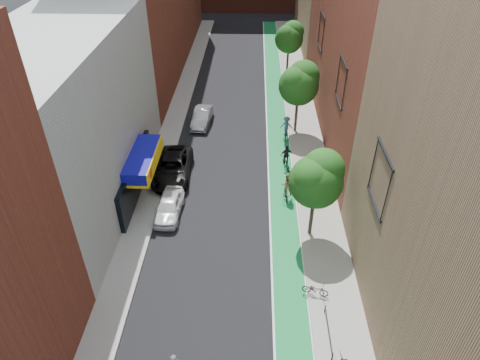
# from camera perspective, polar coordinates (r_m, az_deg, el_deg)

# --- Properties ---
(bike_lane) EXTENTS (2.00, 68.00, 0.01)m
(bike_lane) POSITION_cam_1_polar(r_m,az_deg,el_deg) (42.26, 4.94, 7.82)
(bike_lane) COLOR #168044
(bike_lane) RESTS_ON ground
(sidewalk_left) EXTENTS (2.00, 68.00, 0.15)m
(sidewalk_left) POSITION_cam_1_polar(r_m,az_deg,el_deg) (42.86, -8.66, 8.06)
(sidewalk_left) COLOR gray
(sidewalk_left) RESTS_ON ground
(sidewalk_right) EXTENTS (3.00, 68.00, 0.15)m
(sidewalk_right) POSITION_cam_1_polar(r_m,az_deg,el_deg) (42.44, 8.35, 7.80)
(sidewalk_right) COLOR gray
(sidewalk_right) RESTS_ON ground
(building_left_white) EXTENTS (8.00, 20.00, 12.00)m
(building_left_white) POSITION_cam_1_polar(r_m,az_deg,el_deg) (31.46, -22.21, 7.10)
(building_left_white) COLOR silver
(building_left_white) RESTS_ON ground
(building_right_mid_red) EXTENTS (8.00, 28.00, 22.00)m
(building_right_mid_red) POSITION_cam_1_polar(r_m,az_deg,el_deg) (39.67, 18.31, 21.44)
(building_right_mid_red) COLOR maroon
(building_right_mid_red) RESTS_ON ground
(tree_near) EXTENTS (3.40, 3.36, 6.42)m
(tree_near) POSITION_cam_1_polar(r_m,az_deg,el_deg) (26.43, 10.25, 0.28)
(tree_near) COLOR #332619
(tree_near) RESTS_ON ground
(tree_mid) EXTENTS (3.55, 3.53, 6.74)m
(tree_mid) POSITION_cam_1_polar(r_m,az_deg,el_deg) (38.52, 7.93, 12.78)
(tree_mid) COLOR #332619
(tree_mid) RESTS_ON ground
(tree_far) EXTENTS (3.30, 3.25, 6.21)m
(tree_far) POSITION_cam_1_polar(r_m,az_deg,el_deg) (51.77, 6.62, 18.47)
(tree_far) COLOR #332619
(tree_far) RESTS_ON ground
(parked_car_white) EXTENTS (1.79, 4.20, 1.42)m
(parked_car_white) POSITION_cam_1_polar(r_m,az_deg,el_deg) (30.48, -9.43, -3.46)
(parked_car_white) COLOR white
(parked_car_white) RESTS_ON ground
(parked_car_black) EXTENTS (2.87, 6.02, 1.66)m
(parked_car_black) POSITION_cam_1_polar(r_m,az_deg,el_deg) (34.15, -8.96, 1.66)
(parked_car_black) COLOR black
(parked_car_black) RESTS_ON ground
(parked_car_silver) EXTENTS (1.85, 4.49, 1.45)m
(parked_car_silver) POSITION_cam_1_polar(r_m,az_deg,el_deg) (41.44, -5.10, 8.33)
(parked_car_silver) COLOR gray
(parked_car_silver) RESTS_ON ground
(cyclist_lane_near) EXTENTS (0.98, 1.51, 2.21)m
(cyclist_lane_near) POSITION_cam_1_polar(r_m,az_deg,el_deg) (31.48, 6.23, -0.97)
(cyclist_lane_near) COLOR black
(cyclist_lane_near) RESTS_ON ground
(cyclist_lane_mid) EXTENTS (1.07, 1.77, 2.05)m
(cyclist_lane_mid) POSITION_cam_1_polar(r_m,az_deg,el_deg) (35.00, 6.18, 2.75)
(cyclist_lane_mid) COLOR black
(cyclist_lane_mid) RESTS_ON ground
(cyclist_lane_far) EXTENTS (1.24, 1.84, 2.10)m
(cyclist_lane_far) POSITION_cam_1_polar(r_m,az_deg,el_deg) (39.11, 6.20, 6.82)
(cyclist_lane_far) COLOR black
(cyclist_lane_far) RESTS_ON ground
(parked_bike_far) EXTENTS (1.61, 0.91, 0.80)m
(parked_bike_far) POSITION_cam_1_polar(r_m,az_deg,el_deg) (25.38, 10.01, -14.17)
(parked_bike_far) COLOR black
(parked_bike_far) RESTS_ON sidewalk_right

